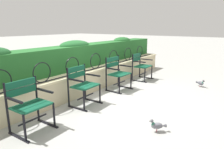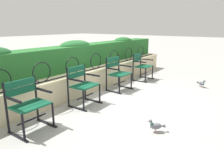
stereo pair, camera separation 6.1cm
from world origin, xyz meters
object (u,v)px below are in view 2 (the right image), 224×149
Objects in this scene: pigeon_far_side at (156,126)px; pigeon_near_chairs at (201,83)px; park_chair_centre_left at (82,84)px; park_chair_centre_right at (118,73)px; park_chair_leftmost at (28,103)px; park_chair_rightmost at (142,66)px.

pigeon_near_chairs is at bearing 0.11° from pigeon_far_side.
pigeon_near_chairs is (2.90, -1.80, -0.35)m from park_chair_centre_left.
park_chair_centre_right is at bearing 131.12° from pigeon_near_chairs.
park_chair_centre_left is at bearing 148.10° from pigeon_near_chairs.
park_chair_rightmost is (3.97, 0.03, -0.00)m from park_chair_leftmost.
park_chair_centre_left is 1.33m from park_chair_centre_right.
pigeon_near_chairs is (1.57, -1.79, -0.36)m from park_chair_centre_right.
park_chair_centre_right is (1.33, -0.01, 0.01)m from park_chair_centre_left.
park_chair_centre_right is (2.66, 0.05, 0.01)m from park_chair_leftmost.
park_chair_leftmost reaches higher than pigeon_far_side.
park_chair_centre_right is at bearing 1.14° from park_chair_leftmost.
park_chair_centre_left reaches higher than park_chair_rightmost.
pigeon_far_side is (-0.18, -1.81, -0.35)m from park_chair_centre_left.
park_chair_centre_left is at bearing 2.71° from park_chair_leftmost.
park_chair_leftmost is 1.01× the size of park_chair_rightmost.
park_chair_leftmost is at bearing -177.29° from park_chair_centre_left.
park_chair_leftmost is at bearing 123.30° from pigeon_far_side.
park_chair_rightmost is at bearing 32.12° from pigeon_far_side.
pigeon_near_chairs is at bearing -48.88° from park_chair_centre_right.
park_chair_centre_left is 1.01× the size of park_chair_rightmost.
park_chair_leftmost is 3.47× the size of pigeon_far_side.
park_chair_leftmost is 3.23× the size of pigeon_near_chairs.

